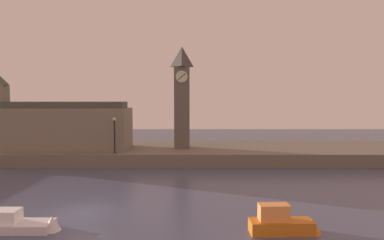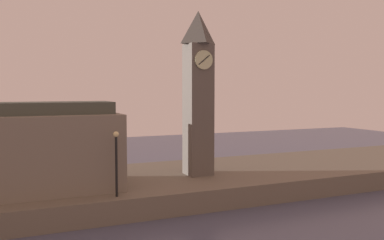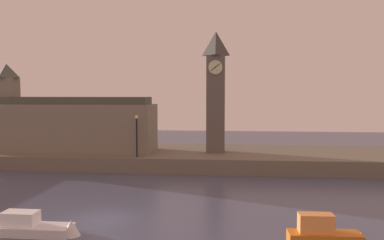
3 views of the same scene
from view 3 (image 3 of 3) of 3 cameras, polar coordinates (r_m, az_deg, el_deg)
ground_plane at (r=26.20m, az=-12.30°, el=-13.47°), size 120.00×120.00×0.00m
far_embankment at (r=45.02m, az=-4.43°, el=-5.17°), size 70.00×12.00×1.50m
clock_tower at (r=43.03m, az=3.35°, el=4.21°), size 2.09×2.14×12.71m
parliament_hall at (r=45.92m, az=-16.75°, el=-0.54°), size 17.29×5.53×9.46m
streetlamp at (r=40.01m, az=-7.76°, el=-1.56°), size 0.36×0.36×4.09m
boat_ferry_white at (r=24.42m, az=-20.52°, el=-13.94°), size 5.32×1.52×1.55m
boat_patrol_orange at (r=22.23m, az=18.66°, el=-15.15°), size 4.16×1.31×1.72m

